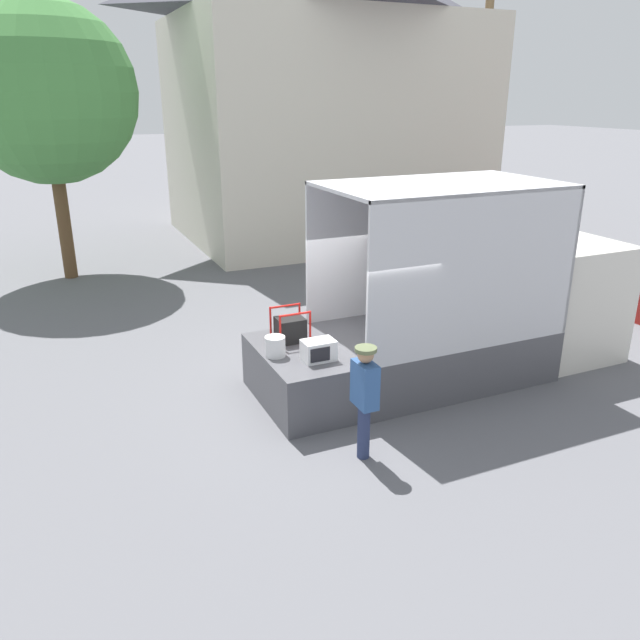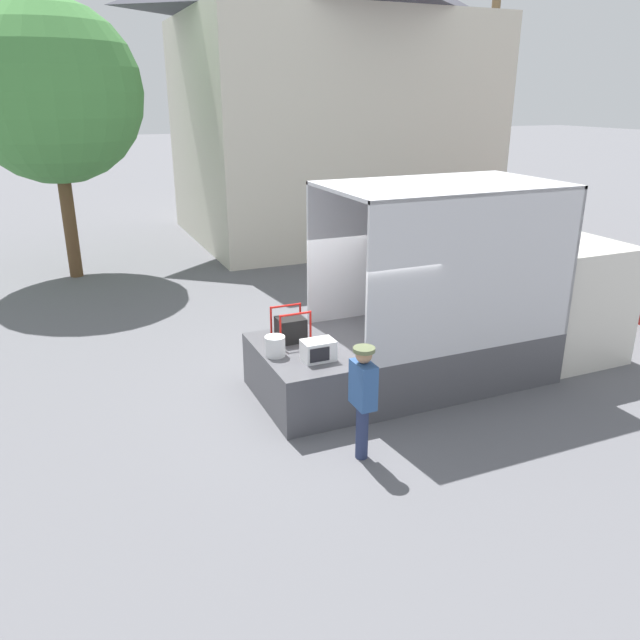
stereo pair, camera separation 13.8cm
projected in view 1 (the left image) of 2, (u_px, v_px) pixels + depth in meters
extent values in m
plane|color=slate|center=(333.00, 395.00, 10.83)|extent=(160.00, 160.00, 0.00)
cube|color=silver|center=(558.00, 297.00, 12.33)|extent=(1.86, 2.16, 2.28)
cube|color=#4C4C51|center=(431.00, 351.00, 11.44)|extent=(3.98, 2.35, 0.94)
cube|color=silver|center=(403.00, 244.00, 11.82)|extent=(3.98, 0.06, 2.58)
cube|color=silver|center=(478.00, 274.00, 9.85)|extent=(3.98, 0.06, 2.58)
cube|color=silver|center=(526.00, 247.00, 11.59)|extent=(0.06, 2.35, 2.58)
cube|color=silver|center=(442.00, 185.00, 10.41)|extent=(3.98, 2.35, 0.06)
cylinder|color=orange|center=(400.00, 339.00, 10.28)|extent=(0.28, 0.28, 0.35)
cube|color=#2D7F33|center=(461.00, 304.00, 12.10)|extent=(0.44, 0.32, 0.26)
cube|color=#4C4C51|center=(299.00, 376.00, 10.43)|extent=(1.27, 2.23, 0.94)
cube|color=white|center=(319.00, 350.00, 9.83)|extent=(0.51, 0.35, 0.33)
cube|color=black|center=(320.00, 355.00, 9.66)|extent=(0.33, 0.01, 0.22)
cube|color=black|center=(290.00, 329.00, 10.59)|extent=(0.46, 0.40, 0.41)
cylinder|color=slate|center=(300.00, 327.00, 10.65)|extent=(0.17, 0.22, 0.22)
cylinder|color=red|center=(280.00, 332.00, 10.26)|extent=(0.04, 0.04, 0.57)
cylinder|color=red|center=(310.00, 327.00, 10.46)|extent=(0.04, 0.04, 0.57)
cylinder|color=red|center=(271.00, 323.00, 10.66)|extent=(0.04, 0.04, 0.57)
cylinder|color=red|center=(300.00, 319.00, 10.87)|extent=(0.04, 0.04, 0.57)
cylinder|color=red|center=(295.00, 314.00, 10.27)|extent=(0.54, 0.04, 0.04)
cylinder|color=red|center=(285.00, 306.00, 10.67)|extent=(0.54, 0.04, 0.04)
cylinder|color=silver|center=(275.00, 346.00, 9.99)|extent=(0.33, 0.33, 0.33)
cylinder|color=navy|center=(364.00, 431.00, 8.83)|extent=(0.18, 0.18, 0.82)
cube|color=#2D5189|center=(365.00, 384.00, 8.58)|extent=(0.24, 0.44, 0.65)
sphere|color=tan|center=(366.00, 355.00, 8.43)|extent=(0.23, 0.23, 0.23)
cylinder|color=#606B47|center=(366.00, 349.00, 8.40)|extent=(0.31, 0.31, 0.06)
cube|color=beige|center=(323.00, 130.00, 22.38)|extent=(9.83, 7.88, 7.42)
cylinder|color=brown|center=(480.00, 123.00, 21.37)|extent=(0.28, 0.28, 8.02)
cube|color=brown|center=(489.00, 13.00, 20.21)|extent=(1.80, 0.14, 0.12)
cylinder|color=brown|center=(65.00, 228.00, 17.37)|extent=(0.36, 0.36, 2.86)
sphere|color=#478942|center=(46.00, 92.00, 16.16)|extent=(4.70, 4.70, 4.70)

